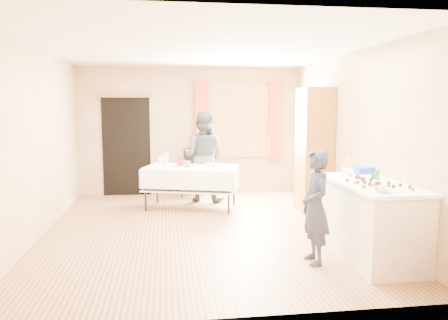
{
  "coord_description": "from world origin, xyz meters",
  "views": [
    {
      "loc": [
        -0.52,
        -6.25,
        1.8
      ],
      "look_at": [
        0.32,
        0.0,
        1.02
      ],
      "focal_mm": 35.0,
      "sensor_mm": 36.0,
      "label": 1
    }
  ],
  "objects": [
    {
      "name": "floor",
      "position": [
        0.0,
        0.0,
        -0.01
      ],
      "size": [
        4.5,
        5.5,
        0.02
      ],
      "primitive_type": "cube",
      "color": "#9E7047",
      "rests_on": "ground"
    },
    {
      "name": "ceiling",
      "position": [
        0.0,
        0.0,
        2.61
      ],
      "size": [
        4.5,
        5.5,
        0.02
      ],
      "primitive_type": "cube",
      "color": "white",
      "rests_on": "floor"
    },
    {
      "name": "wall_back",
      "position": [
        0.0,
        2.76,
        1.3
      ],
      "size": [
        4.5,
        0.02,
        2.6
      ],
      "primitive_type": "cube",
      "color": "tan",
      "rests_on": "floor"
    },
    {
      "name": "wall_front",
      "position": [
        0.0,
        -2.76,
        1.3
      ],
      "size": [
        4.5,
        0.02,
        2.6
      ],
      "primitive_type": "cube",
      "color": "tan",
      "rests_on": "floor"
    },
    {
      "name": "wall_left",
      "position": [
        -2.26,
        0.0,
        1.3
      ],
      "size": [
        0.02,
        5.5,
        2.6
      ],
      "primitive_type": "cube",
      "color": "tan",
      "rests_on": "floor"
    },
    {
      "name": "wall_right",
      "position": [
        2.26,
        0.0,
        1.3
      ],
      "size": [
        0.02,
        5.5,
        2.6
      ],
      "primitive_type": "cube",
      "color": "tan",
      "rests_on": "floor"
    },
    {
      "name": "window_frame",
      "position": [
        1.0,
        2.72,
        1.5
      ],
      "size": [
        1.32,
        0.06,
        1.52
      ],
      "primitive_type": "cube",
      "color": "olive",
      "rests_on": "wall_back"
    },
    {
      "name": "window_pane",
      "position": [
        1.0,
        2.71,
        1.5
      ],
      "size": [
        1.2,
        0.02,
        1.4
      ],
      "primitive_type": "cube",
      "color": "white",
      "rests_on": "wall_back"
    },
    {
      "name": "curtain_left",
      "position": [
        0.22,
        2.67,
        1.5
      ],
      "size": [
        0.28,
        0.06,
        1.65
      ],
      "primitive_type": "cube",
      "color": "#B43F26",
      "rests_on": "wall_back"
    },
    {
      "name": "curtain_right",
      "position": [
        1.78,
        2.67,
        1.5
      ],
      "size": [
        0.28,
        0.06,
        1.65
      ],
      "primitive_type": "cube",
      "color": "#B43F26",
      "rests_on": "wall_back"
    },
    {
      "name": "doorway",
      "position": [
        -1.3,
        2.73,
        1.0
      ],
      "size": [
        0.95,
        0.04,
        2.0
      ],
      "primitive_type": "cube",
      "color": "black",
      "rests_on": "floor"
    },
    {
      "name": "door_lintel",
      "position": [
        -1.3,
        2.7,
        2.02
      ],
      "size": [
        1.05,
        0.06,
        0.08
      ],
      "primitive_type": "cube",
      "color": "olive",
      "rests_on": "wall_back"
    },
    {
      "name": "cabinet",
      "position": [
        1.99,
        0.85,
        1.06
      ],
      "size": [
        0.5,
        0.6,
        2.11
      ],
      "primitive_type": "cube",
      "color": "brown",
      "rests_on": "floor"
    },
    {
      "name": "counter",
      "position": [
        1.89,
        -1.45,
        0.45
      ],
      "size": [
        0.77,
        1.63,
        0.91
      ],
      "color": "beige",
      "rests_on": "floor"
    },
    {
      "name": "party_table",
      "position": [
        -0.08,
        1.36,
        0.45
      ],
      "size": [
        1.78,
        1.25,
        0.75
      ],
      "rotation": [
        0.0,
        0.0,
        -0.29
      ],
      "color": "black",
      "rests_on": "floor"
    },
    {
      "name": "chair",
      "position": [
        0.0,
        2.44,
        0.29
      ],
      "size": [
        0.48,
        0.48,
        0.96
      ],
      "rotation": [
        0.0,
        0.0,
        -0.25
      ],
      "color": "black",
      "rests_on": "floor"
    },
    {
      "name": "girl",
      "position": [
        1.17,
        -1.56,
        0.66
      ],
      "size": [
        0.5,
        0.34,
        1.32
      ],
      "primitive_type": "imported",
      "rotation": [
        0.0,
        0.0,
        -1.54
      ],
      "color": "#1F2339",
      "rests_on": "floor"
    },
    {
      "name": "woman",
      "position": [
        0.2,
        1.98,
        0.86
      ],
      "size": [
        1.35,
        1.32,
        1.71
      ],
      "primitive_type": "imported",
      "rotation": [
        0.0,
        0.0,
        2.68
      ],
      "color": "black",
      "rests_on": "floor"
    },
    {
      "name": "soda_can",
      "position": [
        2.03,
        -1.29,
        0.97
      ],
      "size": [
        0.08,
        0.08,
        0.12
      ],
      "primitive_type": "cylinder",
      "rotation": [
        0.0,
        0.0,
        -0.27
      ],
      "color": "#10983E",
      "rests_on": "counter"
    },
    {
      "name": "mixing_bowl",
      "position": [
        1.71,
        -2.03,
        0.93
      ],
      "size": [
        0.28,
        0.28,
        0.05
      ],
      "primitive_type": "imported",
      "rotation": [
        0.0,
        0.0,
        -0.23
      ],
      "color": "white",
      "rests_on": "counter"
    },
    {
      "name": "foam_block",
      "position": [
        1.86,
        -0.82,
        0.95
      ],
      "size": [
        0.18,
        0.15,
        0.08
      ],
      "primitive_type": "cube",
      "rotation": [
        0.0,
        0.0,
        -0.38
      ],
      "color": "white",
      "rests_on": "counter"
    },
    {
      "name": "blue_basket",
      "position": [
        2.14,
        -0.75,
        0.95
      ],
      "size": [
        0.33,
        0.25,
        0.08
      ],
      "primitive_type": "cube",
      "rotation": [
        0.0,
        0.0,
        0.18
      ],
      "color": "blue",
      "rests_on": "counter"
    },
    {
      "name": "pitcher",
      "position": [
        -0.52,
        1.41,
        0.86
      ],
      "size": [
        0.15,
        0.15,
        0.22
      ],
      "primitive_type": "cylinder",
      "rotation": [
        0.0,
        0.0,
        -0.55
      ],
      "color": "silver",
      "rests_on": "party_table"
    },
    {
      "name": "cup_red",
      "position": [
        -0.26,
        1.47,
        0.81
      ],
      "size": [
        0.25,
        0.25,
        0.12
      ],
      "primitive_type": "imported",
      "rotation": [
        0.0,
        0.0,
        -0.34
      ],
      "color": "red",
      "rests_on": "party_table"
    },
    {
      "name": "cup_rainbow",
      "position": [
        -0.16,
        1.22,
        0.81
      ],
      "size": [
        0.23,
        0.23,
        0.12
      ],
      "primitive_type": "imported",
      "rotation": [
        0.0,
        0.0,
        -0.46
      ],
      "color": "red",
      "rests_on": "party_table"
    },
    {
      "name": "small_bowl",
      "position": [
        0.25,
        1.36,
        0.78
      ],
      "size": [
        0.33,
        0.33,
        0.06
      ],
      "primitive_type": "imported",
      "rotation": [
        0.0,
        0.0,
        -0.51
      ],
      "color": "white",
      "rests_on": "party_table"
    },
    {
      "name": "pastry_tray",
      "position": [
        0.37,
        1.13,
        0.76
      ],
      "size": [
        0.34,
        0.29,
        0.02
      ],
      "primitive_type": "cube",
      "rotation": [
        0.0,
        0.0,
        -0.4
      ],
      "color": "white",
      "rests_on": "party_table"
    },
    {
      "name": "bottle",
      "position": [
        -0.61,
        1.72,
        0.83
      ],
      "size": [
        0.1,
        0.1,
        0.17
      ],
      "primitive_type": "imported",
      "rotation": [
        0.0,
        0.0,
        -0.13
      ],
      "color": "white",
      "rests_on": "party_table"
    },
    {
      "name": "cake_balls",
      "position": [
        1.83,
        -1.58,
        0.93
      ],
      "size": [
        0.53,
        1.04,
        0.04
      ],
      "color": "#3F2314",
      "rests_on": "counter"
    }
  ]
}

